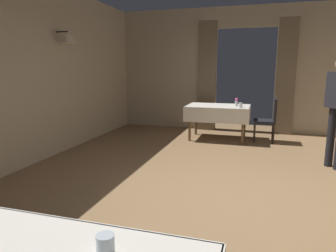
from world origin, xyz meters
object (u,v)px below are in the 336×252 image
object	(u,v)px
dining_table_mid	(218,110)
chair_mid_right	(269,118)
glass_near_b	(105,246)
flower_vase_mid	(237,102)
glass_mid_b	(241,105)

from	to	relation	value
dining_table_mid	chair_mid_right	bearing A→B (deg)	2.88
glass_near_b	flower_vase_mid	xyz separation A→B (m)	(0.14, 5.55, 0.05)
glass_mid_b	glass_near_b	bearing A→B (deg)	-92.63
chair_mid_right	flower_vase_mid	distance (m)	0.76
glass_near_b	glass_mid_b	distance (m)	5.32
glass_near_b	glass_mid_b	bearing A→B (deg)	87.37
dining_table_mid	chair_mid_right	size ratio (longest dim) A/B	1.45
dining_table_mid	glass_mid_b	xyz separation A→B (m)	(0.49, -0.28, 0.16)
dining_table_mid	flower_vase_mid	bearing A→B (deg)	-4.99
chair_mid_right	flower_vase_mid	size ratio (longest dim) A/B	5.17
chair_mid_right	flower_vase_mid	xyz separation A→B (m)	(-0.67, -0.09, 0.33)
flower_vase_mid	glass_mid_b	distance (m)	0.27
glass_mid_b	flower_vase_mid	bearing A→B (deg)	112.78
dining_table_mid	glass_mid_b	size ratio (longest dim) A/B	12.29
dining_table_mid	glass_near_b	world-z (taller)	glass_near_b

